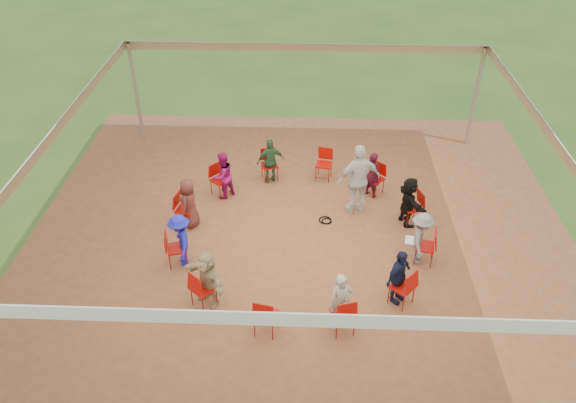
{
  "coord_description": "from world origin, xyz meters",
  "views": [
    {
      "loc": [
        0.13,
        -10.33,
        8.44
      ],
      "look_at": [
        -0.29,
        0.3,
        0.96
      ],
      "focal_mm": 35.0,
      "sensor_mm": 36.0,
      "label": 1
    }
  ],
  "objects_px": {
    "chair_1": "(412,207)",
    "person_seated_4": "(223,176)",
    "person_seated_2": "(372,174)",
    "laptop": "(413,239)",
    "person_seated_9": "(398,277)",
    "standing_person": "(358,180)",
    "person_seated_0": "(421,238)",
    "person_seated_6": "(181,240)",
    "chair_8": "(203,289)",
    "person_seated_3": "(271,161)",
    "chair_7": "(176,249)",
    "chair_6": "(185,209)",
    "person_seated_5": "(189,203)",
    "chair_0": "(425,246)",
    "chair_2": "(374,179)",
    "person_seated_1": "(409,201)",
    "person_seated_7": "(207,279)",
    "chair_5": "(220,180)",
    "chair_4": "(270,165)",
    "person_seated_8": "(341,303)",
    "chair_11": "(402,287)",
    "chair_3": "(324,165)",
    "chair_9": "(266,315)",
    "chair_10": "(343,314)",
    "cable_coil": "(326,220)"
  },
  "relations": [
    {
      "from": "chair_0",
      "to": "laptop",
      "type": "bearing_deg",
      "value": 90.0
    },
    {
      "from": "person_seated_0",
      "to": "person_seated_6",
      "type": "relative_size",
      "value": 1.0
    },
    {
      "from": "chair_1",
      "to": "person_seated_4",
      "type": "height_order",
      "value": "person_seated_4"
    },
    {
      "from": "chair_4",
      "to": "chair_5",
      "type": "bearing_deg",
      "value": 15.0
    },
    {
      "from": "standing_person",
      "to": "cable_coil",
      "type": "height_order",
      "value": "standing_person"
    },
    {
      "from": "chair_3",
      "to": "chair_9",
      "type": "height_order",
      "value": "same"
    },
    {
      "from": "chair_6",
      "to": "person_seated_0",
      "type": "xyz_separation_m",
      "value": [
        5.48,
        -1.16,
        0.2
      ]
    },
    {
      "from": "chair_5",
      "to": "chair_8",
      "type": "xyz_separation_m",
      "value": [
        0.21,
        -4.04,
        0.0
      ]
    },
    {
      "from": "person_seated_2",
      "to": "chair_8",
      "type": "bearing_deg",
      "value": 90.0
    },
    {
      "from": "chair_1",
      "to": "chair_7",
      "type": "height_order",
      "value": "same"
    },
    {
      "from": "cable_coil",
      "to": "chair_8",
      "type": "bearing_deg",
      "value": -130.57
    },
    {
      "from": "chair_7",
      "to": "cable_coil",
      "type": "xyz_separation_m",
      "value": [
        3.35,
        1.73,
        -0.43
      ]
    },
    {
      "from": "person_seated_6",
      "to": "chair_7",
      "type": "bearing_deg",
      "value": -90.0
    },
    {
      "from": "person_seated_1",
      "to": "person_seated_7",
      "type": "height_order",
      "value": "same"
    },
    {
      "from": "chair_3",
      "to": "person_seated_5",
      "type": "bearing_deg",
      "value": 46.23
    },
    {
      "from": "chair_7",
      "to": "person_seated_4",
      "type": "distance_m",
      "value": 2.81
    },
    {
      "from": "person_seated_7",
      "to": "person_seated_9",
      "type": "xyz_separation_m",
      "value": [
        3.87,
        0.2,
        0.0
      ]
    },
    {
      "from": "chair_6",
      "to": "person_seated_0",
      "type": "distance_m",
      "value": 5.6
    },
    {
      "from": "chair_0",
      "to": "person_seated_1",
      "type": "distance_m",
      "value": 1.47
    },
    {
      "from": "chair_8",
      "to": "person_seated_3",
      "type": "bearing_deg",
      "value": 119.29
    },
    {
      "from": "chair_6",
      "to": "person_seated_5",
      "type": "xyz_separation_m",
      "value": [
        0.12,
        -0.02,
        0.2
      ]
    },
    {
      "from": "chair_1",
      "to": "chair_2",
      "type": "height_order",
      "value": "same"
    },
    {
      "from": "chair_0",
      "to": "person_seated_7",
      "type": "relative_size",
      "value": 0.7
    },
    {
      "from": "person_seated_2",
      "to": "laptop",
      "type": "xyz_separation_m",
      "value": [
        0.69,
        -2.57,
        -0.04
      ]
    },
    {
      "from": "chair_7",
      "to": "person_seated_6",
      "type": "xyz_separation_m",
      "value": [
        0.11,
        0.04,
        0.2
      ]
    },
    {
      "from": "chair_5",
      "to": "person_seated_8",
      "type": "relative_size",
      "value": 0.7
    },
    {
      "from": "chair_3",
      "to": "person_seated_9",
      "type": "height_order",
      "value": "person_seated_9"
    },
    {
      "from": "chair_5",
      "to": "person_seated_8",
      "type": "height_order",
      "value": "person_seated_8"
    },
    {
      "from": "person_seated_5",
      "to": "cable_coil",
      "type": "bearing_deg",
      "value": 106.77
    },
    {
      "from": "chair_2",
      "to": "chair_5",
      "type": "height_order",
      "value": "same"
    },
    {
      "from": "chair_4",
      "to": "person_seated_8",
      "type": "relative_size",
      "value": 0.7
    },
    {
      "from": "chair_3",
      "to": "chair_11",
      "type": "relative_size",
      "value": 1.0
    },
    {
      "from": "chair_1",
      "to": "person_seated_5",
      "type": "xyz_separation_m",
      "value": [
        -5.4,
        -0.32,
        0.2
      ]
    },
    {
      "from": "chair_6",
      "to": "chair_10",
      "type": "xyz_separation_m",
      "value": [
        3.68,
        -3.31,
        0.0
      ]
    },
    {
      "from": "chair_4",
      "to": "person_seated_3",
      "type": "xyz_separation_m",
      "value": [
        0.04,
        -0.11,
        0.2
      ]
    },
    {
      "from": "person_seated_1",
      "to": "person_seated_4",
      "type": "relative_size",
      "value": 1.0
    },
    {
      "from": "chair_0",
      "to": "person_seated_5",
      "type": "relative_size",
      "value": 0.7
    },
    {
      "from": "person_seated_4",
      "to": "chair_6",
      "type": "bearing_deg",
      "value": 10.43
    },
    {
      "from": "chair_2",
      "to": "chair_8",
      "type": "distance_m",
      "value": 5.72
    },
    {
      "from": "person_seated_9",
      "to": "standing_person",
      "type": "height_order",
      "value": "standing_person"
    },
    {
      "from": "chair_4",
      "to": "chair_11",
      "type": "bearing_deg",
      "value": 105.0
    },
    {
      "from": "standing_person",
      "to": "chair_6",
      "type": "bearing_deg",
      "value": -10.08
    },
    {
      "from": "person_seated_1",
      "to": "person_seated_3",
      "type": "relative_size",
      "value": 1.0
    },
    {
      "from": "person_seated_6",
      "to": "standing_person",
      "type": "height_order",
      "value": "standing_person"
    },
    {
      "from": "chair_1",
      "to": "chair_5",
      "type": "relative_size",
      "value": 1.0
    },
    {
      "from": "chair_0",
      "to": "person_seated_4",
      "type": "xyz_separation_m",
      "value": [
        -4.83,
        2.43,
        0.2
      ]
    },
    {
      "from": "person_seated_3",
      "to": "chair_8",
      "type": "bearing_deg",
      "value": 59.29
    },
    {
      "from": "chair_4",
      "to": "person_seated_5",
      "type": "relative_size",
      "value": 0.7
    },
    {
      "from": "chair_7",
      "to": "standing_person",
      "type": "bearing_deg",
      "value": 99.85
    },
    {
      "from": "cable_coil",
      "to": "chair_3",
      "type": "bearing_deg",
      "value": 91.13
    }
  ]
}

